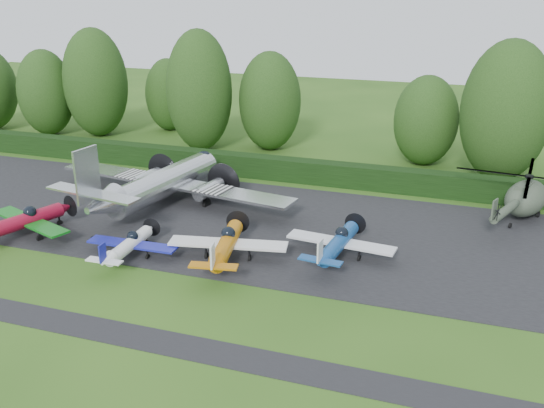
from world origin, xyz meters
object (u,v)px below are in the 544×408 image
(transport_plane, at_px, (163,183))
(light_plane_red, at_px, (23,221))
(light_plane_orange, at_px, (227,244))
(light_plane_white, at_px, (129,245))
(helicopter, at_px, (526,195))
(light_plane_blue, at_px, (339,243))

(transport_plane, height_order, light_plane_red, transport_plane)
(light_plane_orange, bearing_deg, light_plane_red, -165.66)
(transport_plane, bearing_deg, light_plane_white, -84.15)
(transport_plane, distance_m, light_plane_red, 10.83)
(light_plane_red, xyz_separation_m, light_plane_orange, (15.11, 0.92, 0.01))
(light_plane_white, bearing_deg, helicopter, 34.21)
(light_plane_blue, distance_m, helicopter, 16.58)
(transport_plane, xyz_separation_m, light_plane_red, (-6.38, -8.73, -0.71))
(light_plane_white, bearing_deg, light_plane_red, 177.23)
(helicopter, bearing_deg, light_plane_orange, -163.68)
(light_plane_white, relative_size, light_plane_blue, 0.86)
(transport_plane, relative_size, light_plane_blue, 2.86)
(transport_plane, bearing_deg, helicopter, 4.06)
(light_plane_red, relative_size, light_plane_blue, 1.07)
(transport_plane, relative_size, light_plane_white, 3.33)
(light_plane_white, xyz_separation_m, light_plane_orange, (6.19, 1.59, 0.25))
(transport_plane, xyz_separation_m, light_plane_blue, (15.45, -5.10, -0.78))
(transport_plane, height_order, helicopter, transport_plane)
(helicopter, bearing_deg, light_plane_white, -168.59)
(light_plane_red, height_order, light_plane_white, light_plane_red)
(transport_plane, distance_m, helicopter, 28.05)
(light_plane_blue, bearing_deg, light_plane_orange, -164.01)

